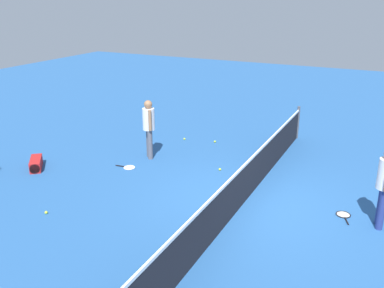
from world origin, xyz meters
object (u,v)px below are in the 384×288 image
(tennis_ball_near_player, at_px, (215,142))
(tennis_racket_near_player, at_px, (128,167))
(tennis_ball_midcourt, at_px, (220,169))
(equipment_bag, at_px, (36,164))
(tennis_ball_by_net, at_px, (46,212))
(player_near_side, at_px, (149,124))
(tennis_ball_baseline, at_px, (184,139))
(tennis_racket_far_player, at_px, (344,215))

(tennis_ball_near_player, bearing_deg, tennis_racket_near_player, -23.56)
(tennis_ball_near_player, distance_m, tennis_ball_midcourt, 2.26)
(tennis_ball_near_player, relative_size, equipment_bag, 0.08)
(tennis_racket_near_player, height_order, equipment_bag, equipment_bag)
(tennis_ball_near_player, relative_size, tennis_ball_by_net, 1.00)
(player_near_side, distance_m, equipment_bag, 3.24)
(tennis_racket_near_player, distance_m, tennis_ball_midcourt, 2.50)
(player_near_side, relative_size, tennis_ball_midcourt, 25.76)
(equipment_bag, bearing_deg, tennis_ball_midcourt, 115.03)
(tennis_ball_by_net, bearing_deg, tennis_ball_baseline, 175.68)
(tennis_racket_near_player, distance_m, tennis_racket_far_player, 5.65)
(tennis_racket_near_player, relative_size, equipment_bag, 0.75)
(tennis_ball_baseline, bearing_deg, player_near_side, -5.75)
(tennis_racket_far_player, relative_size, tennis_ball_midcourt, 9.17)
(equipment_bag, bearing_deg, tennis_ball_baseline, 147.52)
(player_near_side, bearing_deg, equipment_bag, -47.84)
(player_near_side, relative_size, tennis_racket_far_player, 2.81)
(tennis_racket_near_player, relative_size, tennis_ball_midcourt, 9.02)
(tennis_racket_near_player, relative_size, tennis_ball_baseline, 9.02)
(tennis_racket_near_player, bearing_deg, equipment_bag, -62.05)
(tennis_ball_near_player, bearing_deg, tennis_racket_far_player, 54.49)
(player_near_side, height_order, tennis_racket_near_player, player_near_side)
(tennis_racket_near_player, bearing_deg, tennis_racket_far_player, 88.49)
(tennis_ball_by_net, distance_m, tennis_ball_baseline, 5.69)
(tennis_ball_baseline, bearing_deg, tennis_racket_far_player, 61.45)
(tennis_racket_far_player, bearing_deg, tennis_ball_baseline, -118.55)
(tennis_ball_near_player, height_order, tennis_ball_midcourt, same)
(tennis_ball_midcourt, bearing_deg, tennis_racket_far_player, 71.89)
(tennis_ball_by_net, height_order, tennis_ball_baseline, same)
(tennis_ball_by_net, bearing_deg, player_near_side, 176.36)
(tennis_racket_near_player, height_order, tennis_racket_far_player, same)
(tennis_ball_near_player, distance_m, equipment_bag, 5.41)
(tennis_ball_near_player, xyz_separation_m, equipment_bag, (4.13, -3.49, 0.11))
(player_near_side, height_order, tennis_ball_baseline, player_near_side)
(player_near_side, bearing_deg, tennis_ball_by_net, -3.64)
(player_near_side, xyz_separation_m, tennis_ball_near_player, (-2.03, 1.18, -0.98))
(tennis_ball_baseline, distance_m, equipment_bag, 4.66)
(tennis_racket_near_player, xyz_separation_m, equipment_bag, (1.17, -2.20, 0.13))
(tennis_racket_near_player, distance_m, tennis_ball_by_net, 2.92)
(tennis_racket_far_player, relative_size, equipment_bag, 0.77)
(player_near_side, xyz_separation_m, equipment_bag, (2.10, -2.32, -0.87))
(tennis_ball_baseline, bearing_deg, tennis_ball_by_net, -4.32)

